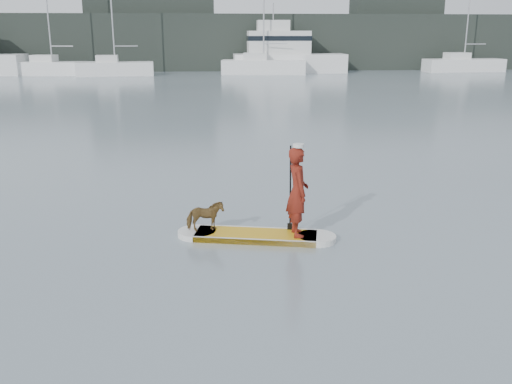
{
  "coord_description": "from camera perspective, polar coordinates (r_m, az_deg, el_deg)",
  "views": [
    {
      "loc": [
        -4.57,
        -13.12,
        4.13
      ],
      "look_at": [
        -3.53,
        -2.06,
        1.0
      ],
      "focal_mm": 40.0,
      "sensor_mm": 36.0,
      "label": 1
    }
  ],
  "objects": [
    {
      "name": "shore_mass",
      "position": [
        66.29,
        -1.5,
        14.75
      ],
      "size": [
        90.0,
        6.0,
        6.0
      ],
      "primitive_type": "cube",
      "color": "black",
      "rests_on": "ground"
    },
    {
      "name": "shore_building_east",
      "position": [
        70.81,
        13.66,
        15.2
      ],
      "size": [
        10.0,
        4.0,
        8.0
      ],
      "primitive_type": "cube",
      "color": "black",
      "rests_on": "ground"
    },
    {
      "name": "sailboat_f",
      "position": [
        66.21,
        20.0,
        11.97
      ],
      "size": [
        8.58,
        3.0,
        12.64
      ],
      "rotation": [
        0.0,
        0.0,
        0.06
      ],
      "color": "white",
      "rests_on": "ground"
    },
    {
      "name": "white_cap",
      "position": [
        11.24,
        4.27,
        4.65
      ],
      "size": [
        0.22,
        0.22,
        0.07
      ],
      "primitive_type": "cylinder",
      "color": "silver",
      "rests_on": "paddler"
    },
    {
      "name": "paddler",
      "position": [
        11.46,
        4.18,
        0.01
      ],
      "size": [
        0.48,
        0.69,
        1.82
      ],
      "primitive_type": "imported",
      "rotation": [
        0.0,
        0.0,
        1.63
      ],
      "color": "maroon",
      "rests_on": "paddleboard"
    },
    {
      "name": "ground",
      "position": [
        14.49,
        13.23,
        -1.25
      ],
      "size": [
        140.0,
        140.0,
        0.0
      ],
      "primitive_type": "plane",
      "color": "slate",
      "rests_on": "ground"
    },
    {
      "name": "paddleboard",
      "position": [
        11.83,
        -0.0,
        -4.39
      ],
      "size": [
        3.24,
        1.34,
        0.12
      ],
      "rotation": [
        0.0,
        0.0,
        -0.22
      ],
      "color": "gold",
      "rests_on": "ground"
    },
    {
      "name": "shore_building_west",
      "position": [
        67.34,
        -10.43,
        15.8
      ],
      "size": [
        14.0,
        4.0,
        9.0
      ],
      "primitive_type": "cube",
      "color": "black",
      "rests_on": "ground"
    },
    {
      "name": "dog",
      "position": [
        11.88,
        -5.12,
        -2.43
      ],
      "size": [
        0.8,
        0.46,
        0.64
      ],
      "primitive_type": "imported",
      "rotation": [
        0.0,
        0.0,
        1.73
      ],
      "color": "brown",
      "rests_on": "paddleboard"
    },
    {
      "name": "sailboat_b",
      "position": [
        60.85,
        -19.73,
        11.72
      ],
      "size": [
        8.28,
        3.72,
        11.86
      ],
      "rotation": [
        0.0,
        0.0,
        -0.17
      ],
      "color": "white",
      "rests_on": "ground"
    },
    {
      "name": "sailboat_d",
      "position": [
        58.92,
        0.69,
        12.57
      ],
      "size": [
        8.63,
        3.61,
        12.35
      ],
      "rotation": [
        0.0,
        0.0,
        -0.12
      ],
      "color": "white",
      "rests_on": "ground"
    },
    {
      "name": "motor_yacht_a",
      "position": [
        61.18,
        2.88,
        13.68
      ],
      "size": [
        11.67,
        3.72,
        6.98
      ],
      "rotation": [
        0.0,
        0.0,
        -0.01
      ],
      "color": "white",
      "rests_on": "ground"
    },
    {
      "name": "paddle",
      "position": [
        11.82,
        3.44,
        -0.67
      ],
      "size": [
        0.1,
        0.3,
        2.0
      ],
      "rotation": [
        0.0,
        0.0,
        -0.22
      ],
      "color": "black",
      "rests_on": "ground"
    },
    {
      "name": "sailboat_c",
      "position": [
        58.34,
        -13.95,
        11.98
      ],
      "size": [
        7.45,
        2.96,
        10.47
      ],
      "rotation": [
        0.0,
        0.0,
        0.07
      ],
      "color": "white",
      "rests_on": "ground"
    }
  ]
}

